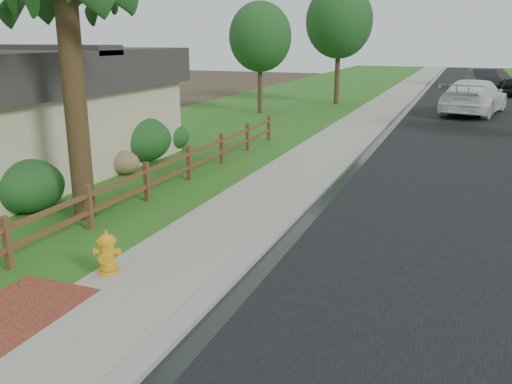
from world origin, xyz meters
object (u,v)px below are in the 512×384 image
at_px(white_suv, 474,97).
at_px(dark_car_mid, 511,86).
at_px(fire_hydrant, 107,254).
at_px(ranch_fence, 169,170).

bearing_deg(white_suv, dark_car_mid, -90.48).
bearing_deg(fire_hydrant, dark_car_mid, 76.90).
bearing_deg(dark_car_mid, white_suv, 77.37).
height_order(ranch_fence, fire_hydrant, ranch_fence).
distance_m(white_suv, dark_car_mid, 12.48).
relative_size(ranch_fence, white_suv, 2.50).
relative_size(fire_hydrant, white_suv, 0.12).
bearing_deg(white_suv, ranch_fence, 80.34).
height_order(fire_hydrant, white_suv, white_suv).
distance_m(ranch_fence, dark_car_mid, 34.42).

